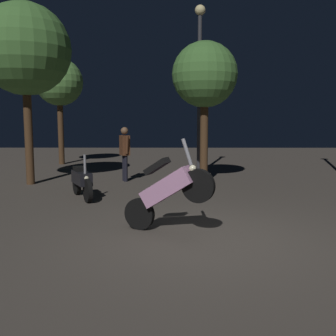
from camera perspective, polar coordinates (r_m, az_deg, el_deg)
The scene contains 8 objects.
ground_plane at distance 6.51m, azimuth 5.24°, elevation -10.30°, with size 40.00×40.00×0.00m, color #4C443D.
motorcycle_pink_foreground at distance 6.66m, azimuth -0.09°, elevation -3.26°, with size 1.55×0.79×1.63m.
motorcycle_black_parked_left at distance 9.86m, azimuth -12.39°, elevation -1.80°, with size 0.83×1.53×1.11m.
person_rider_beside at distance 12.27m, azimuth -6.29°, elevation 2.74°, with size 0.37×0.64×1.69m.
streetlamp_near at distance 14.06m, azimuth 4.59°, elevation 13.91°, with size 0.36×0.36×5.78m.
tree_left_bg at distance 12.47m, azimuth -20.02°, elevation 15.76°, with size 2.63×2.63×5.23m.
tree_center_bg at distance 17.44m, azimuth -15.48°, elevation 11.78°, with size 1.98×1.98×4.45m.
tree_right_bg at distance 11.97m, azimuth 5.34°, elevation 13.15°, with size 1.93×1.93×4.20m.
Camera 1 is at (-0.55, -6.18, 1.96)m, focal length 42.09 mm.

